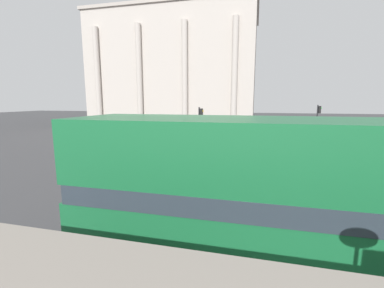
% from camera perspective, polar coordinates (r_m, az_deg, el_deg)
% --- Properties ---
extents(double_decker_bus, '(10.15, 2.74, 4.10)m').
position_cam_1_polar(double_decker_bus, '(6.35, 20.61, -11.35)').
color(double_decker_bus, black).
rests_on(double_decker_bus, ground_plane).
extents(plaza_building_left, '(28.70, 17.12, 19.68)m').
position_cam_1_polar(plaza_building_left, '(49.54, -3.31, 15.73)').
color(plaza_building_left, '#BCB2A8').
rests_on(plaza_building_left, ground_plane).
extents(traffic_light_mid, '(0.42, 0.24, 4.01)m').
position_cam_1_polar(traffic_light_mid, '(20.19, 1.80, 4.20)').
color(traffic_light_mid, black).
rests_on(traffic_light_mid, ground_plane).
extents(traffic_light_far, '(0.42, 0.24, 4.12)m').
position_cam_1_polar(traffic_light_far, '(27.71, 26.14, 4.81)').
color(traffic_light_far, black).
rests_on(traffic_light_far, ground_plane).
extents(car_maroon, '(4.20, 1.93, 1.35)m').
position_cam_1_polar(car_maroon, '(27.64, 20.85, 1.03)').
color(car_maroon, black).
rests_on(car_maroon, ground_plane).
extents(pedestrian_blue, '(0.32, 0.32, 1.71)m').
position_cam_1_polar(pedestrian_blue, '(16.36, 5.61, -2.88)').
color(pedestrian_blue, '#282B33').
rests_on(pedestrian_blue, ground_plane).
extents(pedestrian_yellow, '(0.32, 0.32, 1.69)m').
position_cam_1_polar(pedestrian_yellow, '(16.23, 20.79, -3.61)').
color(pedestrian_yellow, '#282B33').
rests_on(pedestrian_yellow, ground_plane).
extents(pedestrian_olive, '(0.32, 0.32, 1.71)m').
position_cam_1_polar(pedestrian_olive, '(22.88, 36.91, -1.21)').
color(pedestrian_olive, '#282B33').
rests_on(pedestrian_olive, ground_plane).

